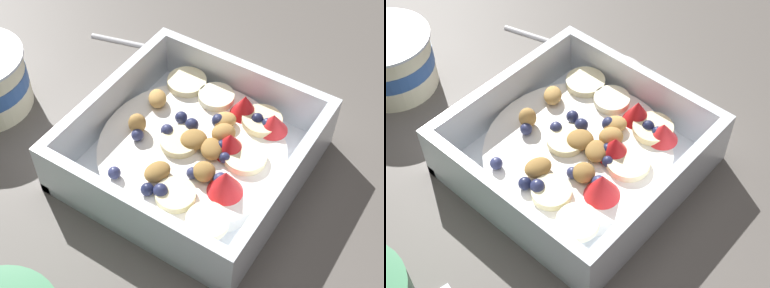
{
  "view_description": "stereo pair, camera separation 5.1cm",
  "coord_description": "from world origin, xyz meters",
  "views": [
    {
      "loc": [
        -0.27,
        -0.16,
        0.41
      ],
      "look_at": [
        0.01,
        0.02,
        0.03
      ],
      "focal_mm": 53.21,
      "sensor_mm": 36.0,
      "label": 1
    },
    {
      "loc": [
        -0.24,
        -0.2,
        0.41
      ],
      "look_at": [
        0.01,
        0.02,
        0.03
      ],
      "focal_mm": 53.21,
      "sensor_mm": 36.0,
      "label": 2
    }
  ],
  "objects": [
    {
      "name": "yogurt_cup",
      "position": [
        -0.03,
        0.24,
        0.03
      ],
      "size": [
        0.09,
        0.09,
        0.06
      ],
      "color": "beige",
      "rests_on": "ground"
    },
    {
      "name": "spoon",
      "position": [
        0.14,
        0.1,
        0.0
      ],
      "size": [
        0.06,
        0.17,
        0.01
      ],
      "color": "silver",
      "rests_on": "ground"
    },
    {
      "name": "fruit_bowl",
      "position": [
        0.01,
        0.02,
        0.02
      ],
      "size": [
        0.2,
        0.2,
        0.06
      ],
      "color": "white",
      "rests_on": "ground"
    },
    {
      "name": "ground_plane",
      "position": [
        0.0,
        0.0,
        0.0
      ],
      "size": [
        2.4,
        2.4,
        0.0
      ],
      "primitive_type": "plane",
      "color": "#56514C"
    }
  ]
}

